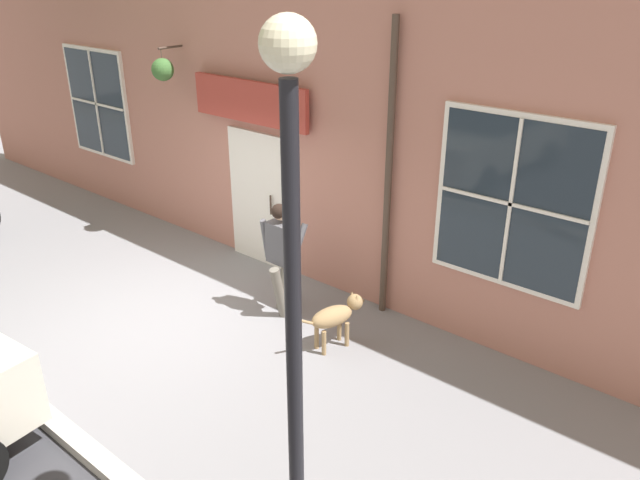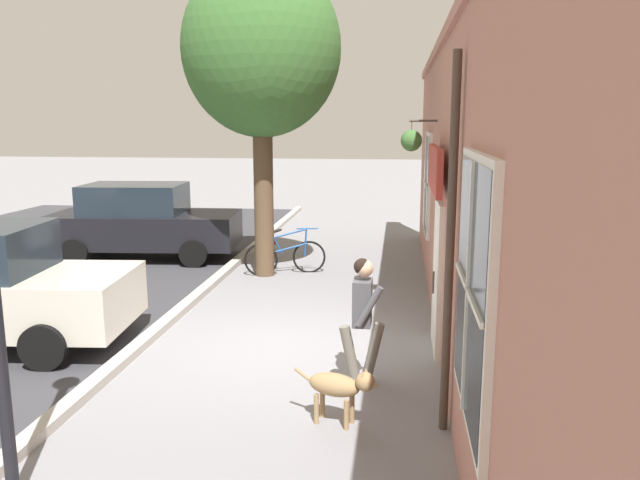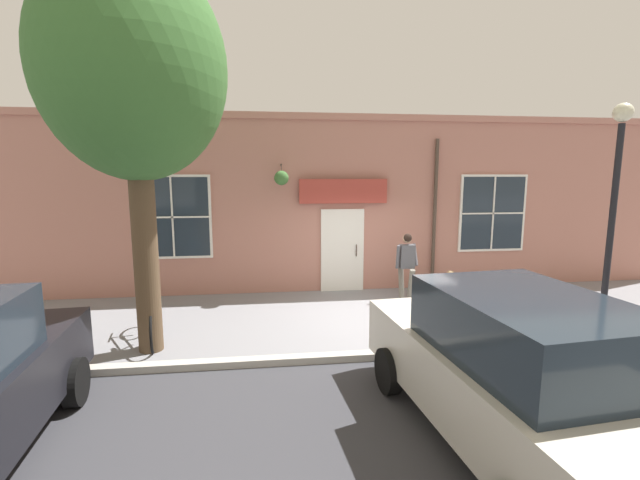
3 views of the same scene
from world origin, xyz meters
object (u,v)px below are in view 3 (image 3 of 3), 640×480
street_tree_by_curb (134,76)px  street_lamp (616,185)px  dog_on_leash (452,282)px  leaning_bicycle (147,321)px  fire_hydrant (30,338)px  parked_car_mid_block (515,371)px  pedestrian_walking (407,261)px

street_tree_by_curb → street_lamp: bearing=87.2°
dog_on_leash → leaning_bicycle: leaning_bicycle is taller
street_tree_by_curb → fire_hydrant: size_ratio=8.22×
dog_on_leash → parked_car_mid_block: 5.70m
leaning_bicycle → street_lamp: bearing=84.0°
parked_car_mid_block → street_lamp: bearing=128.9°
pedestrian_walking → fire_hydrant: size_ratio=2.06×
fire_hydrant → street_tree_by_curb: bearing=96.3°
leaning_bicycle → fire_hydrant: bearing=-67.5°
dog_on_leash → pedestrian_walking: bearing=-99.1°
fire_hydrant → parked_car_mid_block: bearing=65.0°
pedestrian_walking → dog_on_leash: bearing=80.9°
leaning_bicycle → parked_car_mid_block: size_ratio=0.37×
parked_car_mid_block → fire_hydrant: size_ratio=5.77×
pedestrian_walking → parked_car_mid_block: size_ratio=0.36×
parked_car_mid_block → street_lamp: 4.82m
pedestrian_walking → fire_hydrant: 7.54m
dog_on_leash → street_lamp: (2.63, 1.70, 2.34)m
dog_on_leash → parked_car_mid_block: size_ratio=0.22×
pedestrian_walking → dog_on_leash: 1.19m
street_tree_by_curb → leaning_bicycle: 4.10m
leaning_bicycle → parked_car_mid_block: bearing=52.6°
leaning_bicycle → fire_hydrant: 1.75m
street_lamp → fire_hydrant: bearing=-91.1°
street_tree_by_curb → leaning_bicycle: size_ratio=3.81×
dog_on_leash → street_tree_by_curb: size_ratio=0.15×
leaning_bicycle → fire_hydrant: (0.67, -1.61, 0.02)m
pedestrian_walking → street_tree_by_curb: size_ratio=0.25×
street_lamp → fire_hydrant: street_lamp is taller
leaning_bicycle → pedestrian_walking: bearing=109.7°
fire_hydrant → pedestrian_walking: bearing=110.3°
dog_on_leash → leaning_bicycle: (1.77, -6.50, -0.05)m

